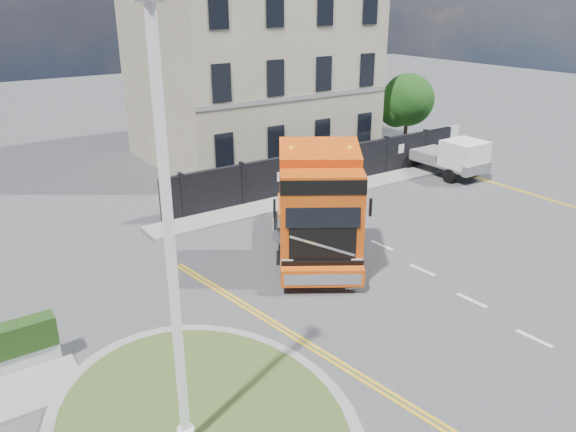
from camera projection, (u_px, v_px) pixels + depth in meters
ground at (352, 288)px, 18.74m from camera, size 120.00×120.00×0.00m
traffic_island at (201, 422)px, 12.73m from camera, size 6.80×6.80×0.17m
hoarding_fence at (336, 166)px, 28.74m from camera, size 18.80×0.25×2.00m
georgian_building at (250, 58)px, 32.49m from camera, size 12.30×10.30×12.80m
tree at (405, 102)px, 34.48m from camera, size 3.20×3.20×4.80m
pavement_far at (339, 190)px, 28.10m from camera, size 20.00×1.60×0.12m
truck at (318, 211)px, 19.99m from camera, size 6.21×7.56×4.35m
flatbed_pickup at (455, 157)px, 29.99m from camera, size 2.24×5.01×2.09m
lamppost_island at (170, 248)px, 10.34m from camera, size 0.28×0.56×9.13m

